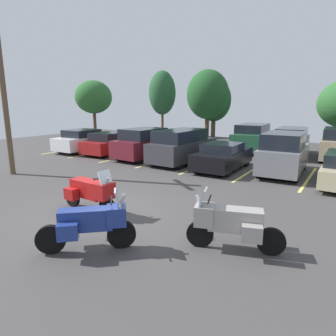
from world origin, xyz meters
name	(u,v)px	position (x,y,z in m)	size (l,w,h in m)	color
ground	(103,215)	(0.00, 0.00, -0.05)	(44.00, 44.00, 0.10)	#423F3F
motorcycle_touring	(91,191)	(-0.37, -0.13, 0.68)	(2.28, 1.00, 1.44)	black
motorcycle_second	(90,223)	(1.47, -1.86, 0.67)	(1.75, 1.62, 1.43)	black
motorcycle_third	(231,223)	(4.19, -0.11, 0.68)	(2.17, 1.17, 1.44)	black
parking_stripes	(202,165)	(-0.59, 8.21, 0.00)	(21.64, 5.15, 0.01)	#EAE066
car_white	(85,141)	(-9.88, 8.15, 0.77)	(2.04, 4.49, 1.56)	white
car_red	(112,143)	(-7.52, 8.39, 0.70)	(2.07, 4.46, 1.46)	maroon
car_maroon	(145,144)	(-4.52, 8.22, 0.92)	(2.20, 4.53, 1.87)	maroon
car_charcoal	(182,146)	(-1.95, 8.32, 0.96)	(2.06, 4.93, 1.91)	#38383D
car_black	(223,157)	(0.72, 7.88, 0.68)	(1.91, 4.23, 1.39)	black
car_grey	(284,154)	(3.56, 8.48, 0.99)	(2.01, 4.37, 2.02)	slate
car_far_green	(252,138)	(0.20, 14.56, 0.97)	(2.23, 4.92, 1.94)	#235638
car_far_navy	(292,142)	(2.90, 14.14, 0.91)	(2.09, 4.94, 1.84)	navy
utility_pole	(3,84)	(-7.46, 1.42, 4.20)	(1.53, 1.14, 8.06)	brown
tree_far_right	(94,97)	(-19.78, 18.61, 4.05)	(4.22, 4.22, 5.95)	#4C3823
tree_far_left	(162,93)	(-10.63, 19.27, 4.38)	(2.71, 2.71, 6.57)	#4C3823
tree_left	(214,100)	(-5.62, 20.80, 3.64)	(3.28, 3.28, 5.69)	#4C3823
tree_right	(208,95)	(-4.37, 16.68, 4.05)	(3.47, 3.47, 6.07)	#4C3823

